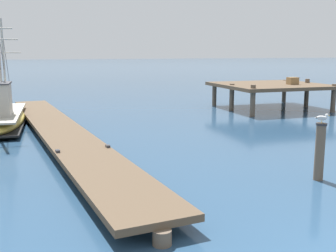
% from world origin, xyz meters
% --- Properties ---
extents(floating_dock, '(3.16, 20.86, 0.53)m').
position_xyz_m(floating_dock, '(-4.04, 13.32, 0.36)').
color(floating_dock, brown).
rests_on(floating_dock, ground).
extents(fishing_boat_1, '(2.61, 8.12, 6.66)m').
position_xyz_m(fishing_boat_1, '(-6.27, 16.98, 0.58)').
color(fishing_boat_1, gold).
rests_on(fishing_boat_1, ground).
extents(pier_platform, '(6.58, 6.18, 2.00)m').
position_xyz_m(pier_platform, '(9.33, 17.97, 1.40)').
color(pier_platform, brown).
rests_on(pier_platform, ground).
extents(mooring_piling, '(0.30, 0.30, 1.60)m').
position_xyz_m(mooring_piling, '(2.04, 5.19, 0.84)').
color(mooring_piling, brown).
rests_on(mooring_piling, ground).
extents(perched_seagull, '(0.33, 0.28, 0.27)m').
position_xyz_m(perched_seagull, '(2.03, 5.19, 1.75)').
color(perched_seagull, gold).
rests_on(perched_seagull, mooring_piling).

